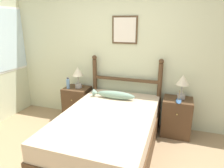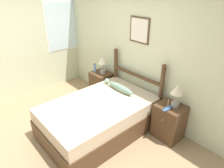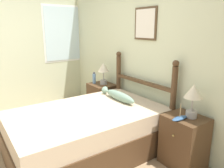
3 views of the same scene
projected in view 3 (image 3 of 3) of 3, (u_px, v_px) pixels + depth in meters
ground_plane at (39, 159)px, 2.88m from camera, size 16.00×16.00×0.00m
wall_back at (140, 54)px, 3.52m from camera, size 6.40×0.08×2.55m
wall_left at (1, 49)px, 4.26m from camera, size 0.08×6.40×2.55m
bed at (88, 132)px, 2.99m from camera, size 1.31×2.04×0.62m
headboard at (142, 93)px, 3.44m from camera, size 1.32×0.09×1.28m
nightstand_left at (102, 100)px, 4.20m from camera, size 0.48×0.43×0.65m
nightstand_right at (184, 141)px, 2.70m from camera, size 0.48×0.43×0.65m
table_lamp_left at (103, 70)px, 4.03m from camera, size 0.21×0.21×0.41m
table_lamp_right at (193, 95)px, 2.53m from camera, size 0.21×0.21×0.41m
bottle at (94, 78)px, 4.15m from camera, size 0.06×0.06×0.22m
model_boat at (180, 118)px, 2.53m from camera, size 0.08×0.24×0.20m
fish_pillow at (118, 96)px, 3.31m from camera, size 0.74×0.13×0.14m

